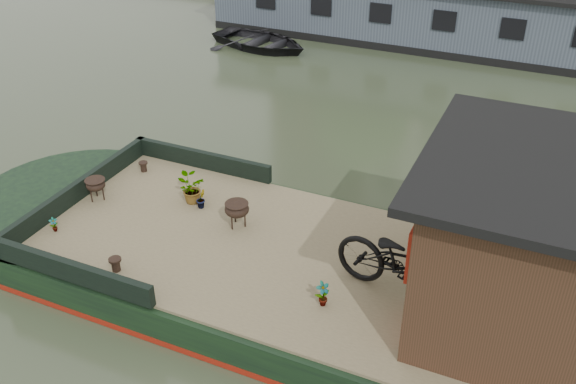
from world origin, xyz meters
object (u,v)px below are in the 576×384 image
at_px(cabin, 571,254).
at_px(brazier_front, 237,215).
at_px(dinghy, 260,37).
at_px(bicycle, 409,264).
at_px(potted_plant_a, 323,294).
at_px(brazier_rear, 96,189).

bearing_deg(cabin, brazier_front, 175.59).
bearing_deg(brazier_front, cabin, -4.41).
distance_m(brazier_front, dinghy, 11.30).
bearing_deg(bicycle, cabin, -73.30).
height_order(bicycle, potted_plant_a, bicycle).
height_order(potted_plant_a, dinghy, potted_plant_a).
height_order(bicycle, brazier_rear, bicycle).
xyz_separation_m(cabin, potted_plant_a, (-3.01, -0.89, -1.03)).
bearing_deg(potted_plant_a, brazier_front, 148.11).
distance_m(cabin, dinghy, 14.53).
relative_size(brazier_front, dinghy, 0.13).
bearing_deg(potted_plant_a, brazier_rear, 168.23).
bearing_deg(brazier_rear, bicycle, -3.32).
xyz_separation_m(potted_plant_a, brazier_front, (-2.06, 1.28, 0.02)).
xyz_separation_m(cabin, brazier_front, (-5.07, 0.39, -1.00)).
distance_m(potted_plant_a, brazier_front, 2.43).
bearing_deg(cabin, dinghy, 132.47).
bearing_deg(bicycle, brazier_rear, 96.72).
relative_size(cabin, brazier_front, 8.82).
relative_size(cabin, bicycle, 1.77).
height_order(cabin, bicycle, cabin).
xyz_separation_m(bicycle, brazier_rear, (-5.80, 0.34, -0.39)).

